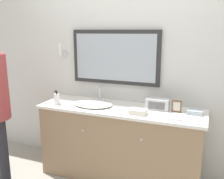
{
  "coord_description": "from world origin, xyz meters",
  "views": [
    {
      "loc": [
        0.88,
        -2.2,
        1.69
      ],
      "look_at": [
        -0.1,
        0.3,
        1.06
      ],
      "focal_mm": 40.0,
      "sensor_mm": 36.0,
      "label": 1
    }
  ],
  "objects_px": {
    "soap_bottle": "(57,99)",
    "appliance_box": "(158,104)",
    "sink_basin": "(93,104)",
    "picture_frame": "(177,106)"
  },
  "relations": [
    {
      "from": "appliance_box",
      "to": "sink_basin",
      "type": "bearing_deg",
      "value": -170.87
    },
    {
      "from": "soap_bottle",
      "to": "appliance_box",
      "type": "xyz_separation_m",
      "value": [
        1.13,
        0.23,
        -0.01
      ]
    },
    {
      "from": "sink_basin",
      "to": "appliance_box",
      "type": "relative_size",
      "value": 1.85
    },
    {
      "from": "sink_basin",
      "to": "soap_bottle",
      "type": "relative_size",
      "value": 2.77
    },
    {
      "from": "appliance_box",
      "to": "picture_frame",
      "type": "relative_size",
      "value": 1.91
    },
    {
      "from": "picture_frame",
      "to": "sink_basin",
      "type": "bearing_deg",
      "value": -174.68
    },
    {
      "from": "sink_basin",
      "to": "picture_frame",
      "type": "relative_size",
      "value": 3.53
    },
    {
      "from": "sink_basin",
      "to": "picture_frame",
      "type": "height_order",
      "value": "sink_basin"
    },
    {
      "from": "sink_basin",
      "to": "appliance_box",
      "type": "bearing_deg",
      "value": 9.13
    },
    {
      "from": "soap_bottle",
      "to": "appliance_box",
      "type": "distance_m",
      "value": 1.15
    }
  ]
}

